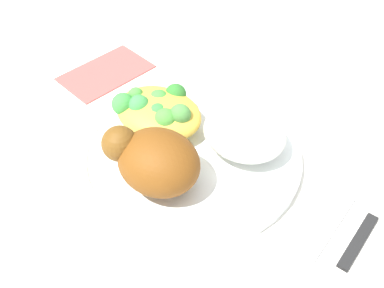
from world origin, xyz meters
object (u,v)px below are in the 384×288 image
object	(u,v)px
roasted_chicken	(152,159)
mac_cheese_with_broccoli	(158,111)
plate	(192,154)
knife	(341,270)
fork	(323,241)
rice_pile	(244,133)
napkin	(106,72)

from	to	relation	value
roasted_chicken	mac_cheese_with_broccoli	world-z (taller)	roasted_chicken
plate	mac_cheese_with_broccoli	world-z (taller)	mac_cheese_with_broccoli
mac_cheese_with_broccoli	knife	distance (m)	0.28
mac_cheese_with_broccoli	fork	bearing A→B (deg)	171.89
roasted_chicken	mac_cheese_with_broccoli	xyz separation A→B (m)	(0.05, -0.08, -0.01)
rice_pile	napkin	xyz separation A→B (m)	(0.25, -0.03, -0.03)
rice_pile	fork	bearing A→B (deg)	155.15
napkin	knife	bearing A→B (deg)	165.03
knife	rice_pile	bearing A→B (deg)	-27.10
roasted_chicken	knife	size ratio (longest dim) A/B	0.56
roasted_chicken	napkin	xyz separation A→B (m)	(0.20, -0.13, -0.05)
fork	roasted_chicken	bearing A→B (deg)	12.64
fork	knife	size ratio (longest dim) A/B	0.75
plate	fork	size ratio (longest dim) A/B	1.86
roasted_chicken	napkin	world-z (taller)	roasted_chicken
rice_pile	napkin	distance (m)	0.26
roasted_chicken	mac_cheese_with_broccoli	size ratio (longest dim) A/B	0.94
plate	rice_pile	distance (m)	0.07
mac_cheese_with_broccoli	roasted_chicken	bearing A→B (deg)	125.08
plate	roasted_chicken	xyz separation A→B (m)	(0.01, 0.06, 0.04)
knife	napkin	size ratio (longest dim) A/B	1.48
roasted_chicken	fork	distance (m)	0.20
plate	fork	xyz separation A→B (m)	(-0.18, 0.02, -0.00)
plate	roasted_chicken	size ratio (longest dim) A/B	2.48
plate	fork	distance (m)	0.18
fork	knife	distance (m)	0.03
knife	mac_cheese_with_broccoli	bearing A→B (deg)	-11.58
plate	rice_pile	xyz separation A→B (m)	(-0.05, -0.04, 0.03)
rice_pile	napkin	size ratio (longest dim) A/B	0.78
plate	mac_cheese_with_broccoli	distance (m)	0.07
mac_cheese_with_broccoli	knife	bearing A→B (deg)	168.42
roasted_chicken	fork	world-z (taller)	roasted_chicken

